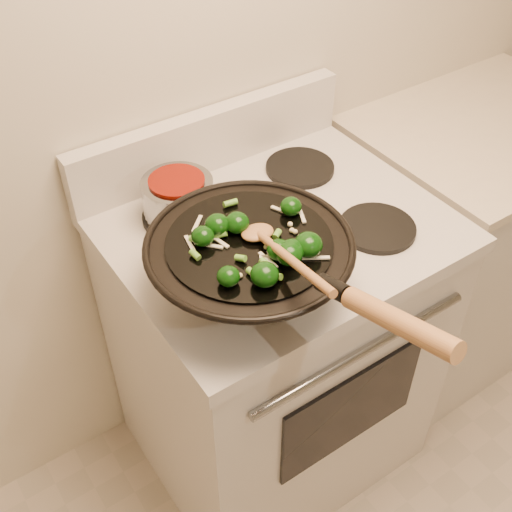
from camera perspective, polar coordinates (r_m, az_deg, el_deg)
stove at (r=1.84m, az=1.55°, el=-7.95°), size 0.78×0.67×1.08m
counter_unit at (r=2.30m, az=17.93°, el=1.44°), size 0.78×0.62×0.91m
wok at (r=1.29m, az=-0.44°, el=-0.70°), size 0.42×0.70×0.27m
stirfry at (r=1.23m, az=1.00°, el=1.04°), size 0.26×0.27×0.05m
wooden_spoon at (r=1.20m, az=1.83°, el=0.71°), size 0.08×0.31×0.09m
saucepan at (r=1.51m, az=-6.89°, el=5.20°), size 0.17×0.26×0.10m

